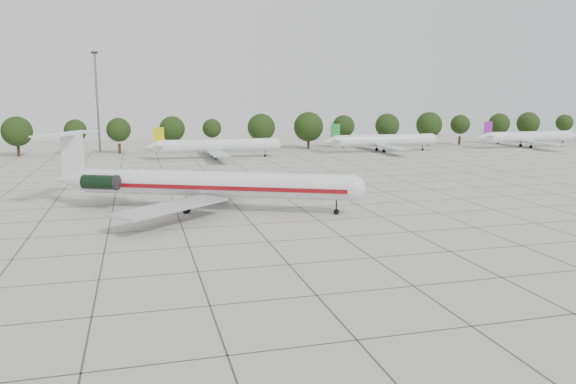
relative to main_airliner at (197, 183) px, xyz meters
name	(u,v)px	position (x,y,z in m)	size (l,w,h in m)	color
ground	(319,220)	(13.21, -10.23, -3.48)	(260.00, 260.00, 0.00)	#A8A9A2
apron_joints	(286,198)	(13.21, 4.77, -3.47)	(170.00, 170.00, 0.02)	#383838
main_airliner	(197,183)	(0.00, 0.00, 0.00)	(39.99, 29.93, 9.84)	silver
bg_airliner_c	(217,146)	(10.71, 58.06, -0.57)	(28.24, 27.20, 7.40)	silver
bg_airliner_d	(383,141)	(54.49, 61.86, -0.57)	(28.24, 27.20, 7.40)	silver
bg_airliner_e	(529,137)	(98.99, 62.31, -0.57)	(28.24, 27.20, 7.40)	silver
tree_line	(172,129)	(1.53, 74.77, 2.50)	(249.86, 8.44, 10.22)	#332114
floodlight_mast	(97,96)	(-16.79, 81.77, 10.81)	(1.60, 1.60, 25.45)	slate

